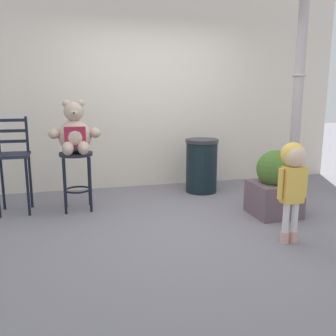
{
  "coord_description": "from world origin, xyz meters",
  "views": [
    {
      "loc": [
        -1.15,
        -3.62,
        1.4
      ],
      "look_at": [
        -0.15,
        0.14,
        0.61
      ],
      "focal_mm": 38.63,
      "sensor_mm": 36.0,
      "label": 1
    }
  ],
  "objects": [
    {
      "name": "lamppost",
      "position": [
        1.9,
        0.84,
        1.14
      ],
      "size": [
        0.32,
        0.32,
        2.87
      ],
      "color": "#B3AFA0",
      "rests_on": "ground_plane"
    },
    {
      "name": "teddy_bear",
      "position": [
        -1.12,
        0.8,
        0.94
      ],
      "size": [
        0.61,
        0.55,
        0.63
      ],
      "color": "tan",
      "rests_on": "bar_stool_with_teddy"
    },
    {
      "name": "trash_bin",
      "position": [
        0.65,
        1.23,
        0.39
      ],
      "size": [
        0.48,
        0.48,
        0.77
      ],
      "color": "black",
      "rests_on": "ground_plane"
    },
    {
      "name": "planter_with_shrub",
      "position": [
        1.11,
        0.02,
        0.36
      ],
      "size": [
        0.51,
        0.51,
        0.77
      ],
      "color": "#634D56",
      "rests_on": "ground_plane"
    },
    {
      "name": "ground_plane",
      "position": [
        0.0,
        0.0,
        0.0
      ],
      "size": [
        24.0,
        24.0,
        0.0
      ],
      "primitive_type": "plane",
      "color": "slate"
    },
    {
      "name": "bar_stool_with_teddy",
      "position": [
        -1.12,
        0.83,
        0.51
      ],
      "size": [
        0.4,
        0.4,
        0.72
      ],
      "color": "#1C202D",
      "rests_on": "ground_plane"
    },
    {
      "name": "bar_chair_empty",
      "position": [
        -1.85,
        0.93,
        0.64
      ],
      "size": [
        0.38,
        0.38,
        1.14
      ],
      "color": "#1C202D",
      "rests_on": "ground_plane"
    },
    {
      "name": "child_walking",
      "position": [
        0.82,
        -0.75,
        0.7
      ],
      "size": [
        0.31,
        0.25,
        0.97
      ],
      "rotation": [
        0.0,
        0.0,
        -2.38
      ],
      "color": "#CE9C8F",
      "rests_on": "ground_plane"
    },
    {
      "name": "building_wall",
      "position": [
        0.0,
        1.95,
        1.96
      ],
      "size": [
        6.25,
        0.3,
        3.91
      ],
      "primitive_type": "cube",
      "color": "beige",
      "rests_on": "ground_plane"
    }
  ]
}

